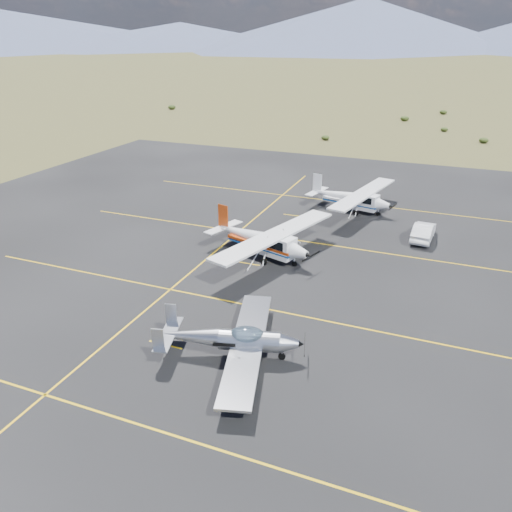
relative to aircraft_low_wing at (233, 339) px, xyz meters
The scene contains 6 objects.
ground 3.35m from the aircraft_low_wing, 103.38° to the left, with size 1600.00×1600.00×0.00m, color #383D1C.
apron 10.18m from the aircraft_low_wing, 94.17° to the left, with size 72.00×72.00×0.02m, color black.
aircraft_low_wing is the anchor object (origin of this frame).
aircraft_cessna 12.66m from the aircraft_low_wing, 104.67° to the left, with size 8.42×12.30×3.14m.
aircraft_plain 24.90m from the aircraft_low_wing, 88.47° to the left, with size 7.35×11.56×2.92m.
sedan 21.36m from the aircraft_low_wing, 69.38° to the left, with size 1.46×4.19×1.38m, color white.
Camera 1 is at (9.68, -22.21, 15.07)m, focal length 35.00 mm.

